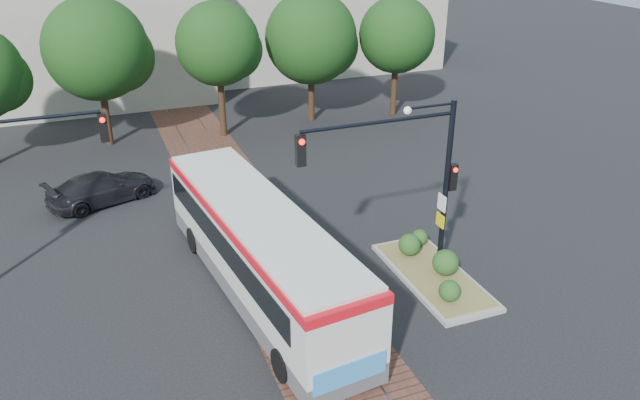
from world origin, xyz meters
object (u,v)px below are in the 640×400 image
(traffic_island, at_px, (433,268))
(signal_pole_main, at_px, (414,168))
(parked_car, at_px, (102,188))
(city_bus, at_px, (259,246))

(traffic_island, xyz_separation_m, signal_pole_main, (-0.96, 0.09, 3.83))
(parked_car, bearing_deg, city_bus, -174.96)
(signal_pole_main, bearing_deg, city_bus, 166.52)
(signal_pole_main, relative_size, parked_car, 1.31)
(traffic_island, distance_m, signal_pole_main, 3.95)
(city_bus, xyz_separation_m, signal_pole_main, (4.81, -1.15, 2.44))
(signal_pole_main, xyz_separation_m, parked_car, (-9.19, 10.24, -3.49))
(city_bus, bearing_deg, signal_pole_main, -20.02)
(city_bus, height_order, traffic_island, city_bus)
(city_bus, xyz_separation_m, traffic_island, (5.77, -1.24, -1.39))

